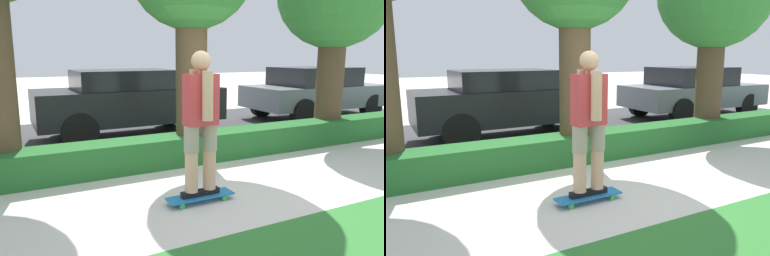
% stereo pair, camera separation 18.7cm
% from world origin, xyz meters
% --- Properties ---
extents(ground_plane, '(60.00, 60.00, 0.00)m').
position_xyz_m(ground_plane, '(0.00, 0.00, 0.00)').
color(ground_plane, beige).
extents(street_asphalt, '(18.37, 5.00, 0.01)m').
position_xyz_m(street_asphalt, '(0.00, 4.20, 0.00)').
color(street_asphalt, '#38383A').
rests_on(street_asphalt, ground_plane).
extents(hedge_row, '(18.37, 0.60, 0.48)m').
position_xyz_m(hedge_row, '(0.00, 1.60, 0.24)').
color(hedge_row, '#236028').
rests_on(hedge_row, ground_plane).
extents(skateboard, '(0.87, 0.24, 0.09)m').
position_xyz_m(skateboard, '(-0.39, -0.08, 0.07)').
color(skateboard, '#1E6BAD').
rests_on(skateboard, ground_plane).
extents(skater_person, '(0.51, 0.45, 1.76)m').
position_xyz_m(skater_person, '(-0.39, -0.08, 1.03)').
color(skater_person, black).
rests_on(skater_person, skateboard).
extents(parked_car_middle, '(4.05, 1.79, 1.49)m').
position_xyz_m(parked_car_middle, '(0.03, 4.09, 0.81)').
color(parked_car_middle, black).
rests_on(parked_car_middle, ground_plane).
extents(parked_car_rear, '(4.21, 2.00, 1.47)m').
position_xyz_m(parked_car_rear, '(5.65, 4.09, 0.78)').
color(parked_car_rear, slate).
rests_on(parked_car_rear, ground_plane).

